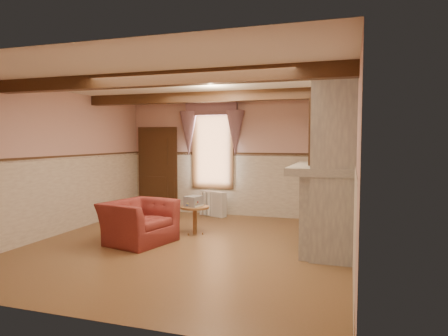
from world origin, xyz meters
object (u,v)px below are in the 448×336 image
(side_table, at_px, (195,220))
(armchair, at_px, (139,222))
(radiator, at_px, (213,204))
(oil_lamp, at_px, (325,156))
(bowl, at_px, (324,162))
(mantel_clock, at_px, (327,158))

(side_table, bearing_deg, armchair, -127.86)
(side_table, height_order, radiator, radiator)
(oil_lamp, bearing_deg, side_table, 179.85)
(bowl, bearing_deg, mantel_clock, 90.00)
(oil_lamp, bearing_deg, bowl, -90.00)
(armchair, distance_m, mantel_clock, 3.61)
(armchair, xyz_separation_m, radiator, (0.44, 2.80, -0.08))
(radiator, bearing_deg, side_table, -58.29)
(radiator, bearing_deg, armchair, -75.48)
(side_table, xyz_separation_m, bowl, (2.46, -0.20, 1.19))
(bowl, height_order, oil_lamp, oil_lamp)
(mantel_clock, bearing_deg, side_table, -171.48)
(bowl, xyz_separation_m, mantel_clock, (0.00, 0.57, 0.06))
(armchair, xyz_separation_m, mantel_clock, (3.17, 1.28, 1.14))
(radiator, bearing_deg, oil_lamp, -11.26)
(radiator, distance_m, bowl, 3.63)
(side_table, bearing_deg, radiator, 98.32)
(armchair, relative_size, side_table, 2.06)
(side_table, distance_m, bowl, 2.74)
(armchair, bearing_deg, bowl, -63.46)
(armchair, xyz_separation_m, bowl, (3.17, 0.71, 1.08))
(bowl, xyz_separation_m, oil_lamp, (0.00, 0.20, 0.10))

